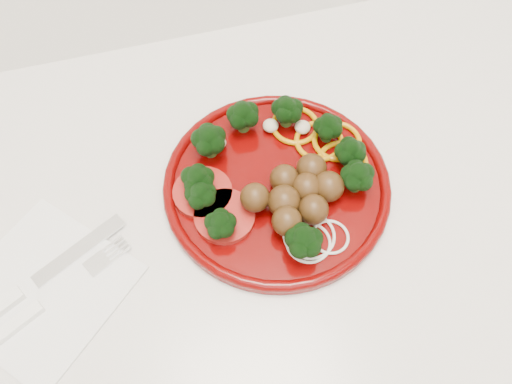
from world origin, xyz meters
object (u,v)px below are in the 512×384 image
object	(u,v)px
napkin	(43,289)
fork	(27,316)
plate	(278,180)
knife	(16,295)

from	to	relation	value
napkin	fork	bearing A→B (deg)	-119.12
napkin	fork	xyz separation A→B (m)	(-0.02, -0.03, 0.01)
plate	knife	distance (m)	0.33
plate	fork	size ratio (longest dim) A/B	1.57
plate	knife	xyz separation A→B (m)	(-0.32, -0.06, -0.01)
napkin	knife	world-z (taller)	knife
napkin	knife	bearing A→B (deg)	-175.09
napkin	knife	xyz separation A→B (m)	(-0.03, -0.00, 0.01)
fork	knife	bearing A→B (deg)	83.00
plate	fork	distance (m)	0.33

